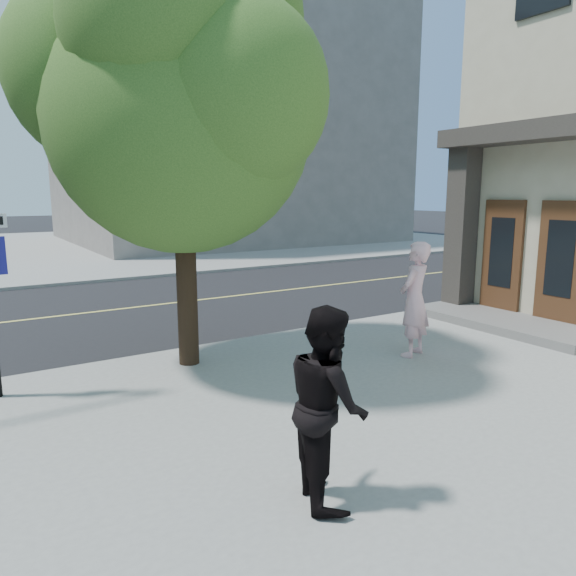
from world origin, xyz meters
TOP-DOWN VIEW (x-y plane):
  - ground at (0.00, 0.00)m, footprint 140.00×140.00m
  - road_ew at (0.00, 4.50)m, footprint 140.00×9.00m
  - sidewalk_ne at (13.50, 21.50)m, footprint 29.00×25.00m
  - filler_ne at (14.00, 22.00)m, footprint 18.00×16.00m
  - man_on_phone at (5.99, -2.63)m, footprint 0.87×0.72m
  - pedestrian at (2.05, -5.37)m, footprint 0.97×1.09m
  - street_tree at (2.58, -0.90)m, footprint 5.18×4.71m

SIDE VIEW (x-z plane):
  - ground at x=0.00m, z-range 0.00..0.00m
  - road_ew at x=0.00m, z-range 0.00..0.01m
  - sidewalk_ne at x=13.50m, z-range 0.00..0.12m
  - pedestrian at x=2.05m, z-range 0.12..1.97m
  - man_on_phone at x=5.99m, z-range 0.12..2.15m
  - street_tree at x=2.58m, z-range 1.12..8.00m
  - filler_ne at x=14.00m, z-range 0.12..14.12m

